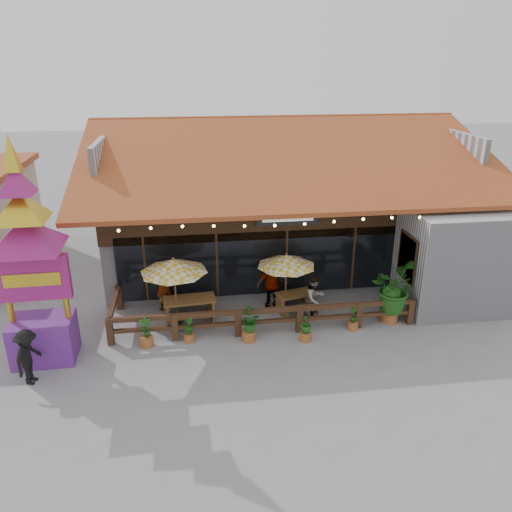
{
  "coord_description": "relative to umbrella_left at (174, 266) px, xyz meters",
  "views": [
    {
      "loc": [
        -3.79,
        -14.48,
        8.4
      ],
      "look_at": [
        -1.65,
        1.5,
        1.94
      ],
      "focal_mm": 35.0,
      "sensor_mm": 36.0,
      "label": 1
    }
  ],
  "objects": [
    {
      "name": "patio_railing",
      "position": [
        2.21,
        -0.92,
        -1.46
      ],
      "size": [
        10.0,
        2.6,
        0.92
      ],
      "color": "#422717",
      "rests_on": "ground"
    },
    {
      "name": "diner_a",
      "position": [
        -0.45,
        1.03,
        -1.16
      ],
      "size": [
        0.79,
        0.75,
        1.82
      ],
      "primitive_type": "imported",
      "rotation": [
        0.0,
        0.0,
        3.79
      ],
      "color": "#392312",
      "rests_on": "ground"
    },
    {
      "name": "umbrella_left",
      "position": [
        0.0,
        0.0,
        0.0
      ],
      "size": [
        2.58,
        2.58,
        2.37
      ],
      "color": "brown",
      "rests_on": "ground"
    },
    {
      "name": "picnic_table_left",
      "position": [
        0.45,
        0.04,
        -1.51
      ],
      "size": [
        1.86,
        1.64,
        0.83
      ],
      "color": "brown",
      "rests_on": "ground"
    },
    {
      "name": "tropical_plant",
      "position": [
        7.17,
        -0.89,
        -0.86
      ],
      "size": [
        1.88,
        1.97,
        2.12
      ],
      "color": "brown",
      "rests_on": "ground"
    },
    {
      "name": "picnic_table_right",
      "position": [
        4.17,
        0.3,
        -1.61
      ],
      "size": [
        1.66,
        1.51,
        0.68
      ],
      "color": "brown",
      "rests_on": "ground"
    },
    {
      "name": "planter_e",
      "position": [
        5.75,
        -1.27,
        -1.71
      ],
      "size": [
        0.35,
        0.35,
        0.85
      ],
      "color": "brown",
      "rests_on": "ground"
    },
    {
      "name": "thai_sign_tower",
      "position": [
        -3.83,
        -1.68,
        1.69
      ],
      "size": [
        2.71,
        2.71,
        7.12
      ],
      "color": "#632587",
      "rests_on": "ground"
    },
    {
      "name": "planter_b",
      "position": [
        0.39,
        -1.29,
        -1.69
      ],
      "size": [
        0.34,
        0.35,
        0.84
      ],
      "color": "brown",
      "rests_on": "ground"
    },
    {
      "name": "ground",
      "position": [
        4.46,
        -0.66,
        -2.07
      ],
      "size": [
        100.0,
        100.0,
        0.0
      ],
      "primitive_type": "plane",
      "color": "gray",
      "rests_on": "ground"
    },
    {
      "name": "pedestrian",
      "position": [
        -3.93,
        -2.87,
        -1.26
      ],
      "size": [
        0.84,
        1.17,
        1.63
      ],
      "primitive_type": "imported",
      "rotation": [
        0.0,
        0.0,
        1.33
      ],
      "color": "black",
      "rests_on": "ground"
    },
    {
      "name": "umbrella_right",
      "position": [
        3.8,
        0.37,
        -0.17
      ],
      "size": [
        2.33,
        2.33,
        2.18
      ],
      "color": "brown",
      "rests_on": "ground"
    },
    {
      "name": "diner_b",
      "position": [
        4.62,
        -0.52,
        -1.24
      ],
      "size": [
        1.02,
        0.96,
        1.67
      ],
      "primitive_type": "imported",
      "rotation": [
        0.0,
        0.0,
        0.56
      ],
      "color": "#392312",
      "rests_on": "ground"
    },
    {
      "name": "diner_c",
      "position": [
        3.37,
        0.61,
        -1.12
      ],
      "size": [
        1.14,
        0.54,
        1.89
      ],
      "primitive_type": "imported",
      "rotation": [
        0.0,
        0.0,
        3.21
      ],
      "color": "#392312",
      "rests_on": "ground"
    },
    {
      "name": "restaurant_building",
      "position": [
        4.72,
        5.95,
        0.13
      ],
      "size": [
        15.5,
        14.73,
        6.09
      ],
      "color": "silver",
      "rests_on": "ground"
    },
    {
      "name": "planter_c",
      "position": [
        2.27,
        -1.5,
        -1.47
      ],
      "size": [
        0.85,
        0.86,
        1.08
      ],
      "color": "brown",
      "rests_on": "ground"
    },
    {
      "name": "planter_d",
      "position": [
        4.05,
        -1.74,
        -1.62
      ],
      "size": [
        0.47,
        0.47,
        0.93
      ],
      "color": "brown",
      "rests_on": "ground"
    },
    {
      "name": "planter_a",
      "position": [
        -0.91,
        -1.41,
        -1.65
      ],
      "size": [
        0.41,
        0.41,
        1.0
      ],
      "color": "brown",
      "rests_on": "ground"
    }
  ]
}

